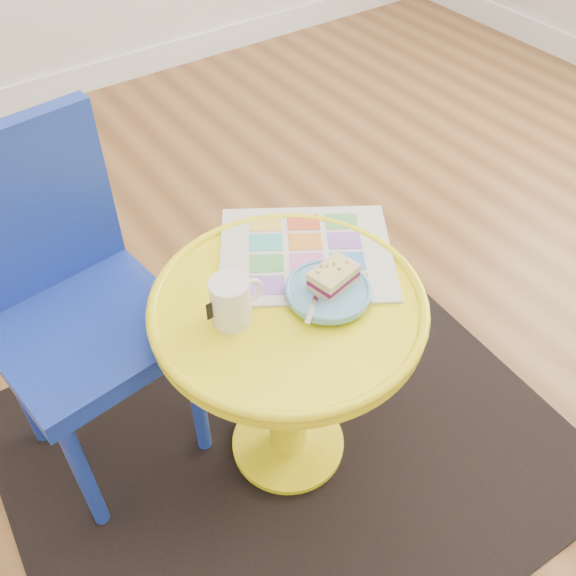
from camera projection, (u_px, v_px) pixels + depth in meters
floor at (388, 364)px, 1.80m from camera, size 4.00×4.00×0.00m
rug at (288, 445)px, 1.61m from camera, size 1.36×1.17×0.01m
side_table at (288, 351)px, 1.35m from camera, size 0.55×0.55×0.52m
chair at (67, 296)px, 1.33m from camera, size 0.41×0.41×0.83m
newspaper at (306, 253)px, 1.35m from camera, size 0.47×0.45×0.01m
mug at (231, 300)px, 1.18m from camera, size 0.11×0.08×0.10m
plate at (328, 291)px, 1.25m from camera, size 0.17×0.17×0.02m
cake_slice at (333, 277)px, 1.24m from camera, size 0.10×0.08×0.04m
fork at (317, 295)px, 1.23m from camera, size 0.12×0.10×0.00m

